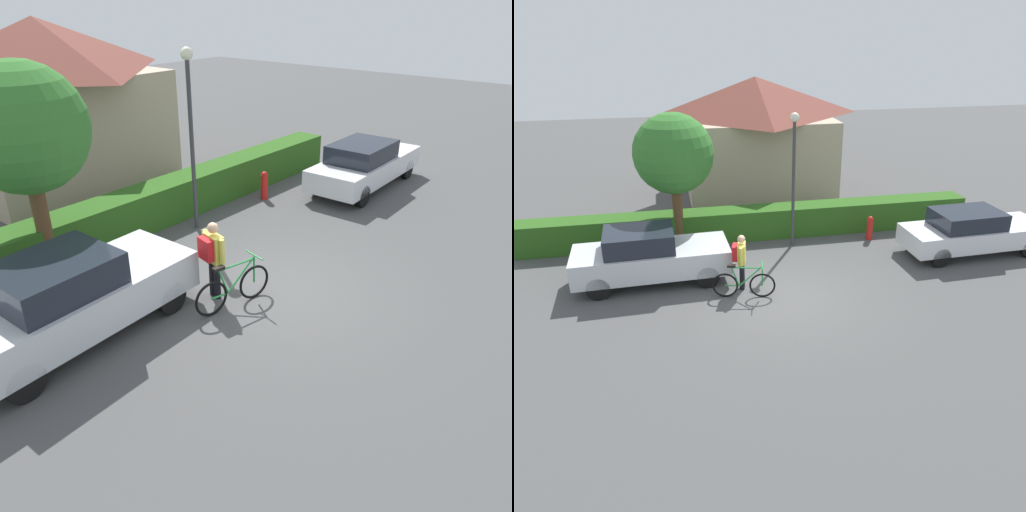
% 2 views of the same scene
% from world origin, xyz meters
% --- Properties ---
extents(ground_plane, '(60.00, 60.00, 0.00)m').
position_xyz_m(ground_plane, '(0.00, 0.00, 0.00)').
color(ground_plane, '#494949').
extents(hedge_row, '(15.05, 0.90, 1.01)m').
position_xyz_m(hedge_row, '(0.00, 4.40, 0.50)').
color(hedge_row, '#2A591A').
rests_on(hedge_row, ground).
extents(house_distant, '(6.10, 5.39, 4.71)m').
position_xyz_m(house_distant, '(1.02, 9.55, 2.40)').
color(house_distant, tan).
rests_on(house_distant, ground).
extents(parked_car_near, '(4.29, 1.77, 1.56)m').
position_xyz_m(parked_car_near, '(-3.39, 1.69, 0.79)').
color(parked_car_near, silver).
rests_on(parked_car_near, ground).
extents(parked_car_far, '(4.54, 1.78, 1.41)m').
position_xyz_m(parked_car_far, '(6.44, 1.69, 0.72)').
color(parked_car_far, silver).
rests_on(parked_car_far, ground).
extents(bicycle, '(1.65, 0.54, 0.94)m').
position_xyz_m(bicycle, '(-0.99, 0.27, 0.39)').
color(bicycle, black).
rests_on(bicycle, ground).
extents(person_rider, '(0.42, 0.63, 1.56)m').
position_xyz_m(person_rider, '(-0.99, 0.79, 0.94)').
color(person_rider, black).
rests_on(person_rider, ground).
extents(street_lamp, '(0.28, 0.28, 4.24)m').
position_xyz_m(street_lamp, '(1.11, 3.41, 2.74)').
color(street_lamp, '#38383D').
rests_on(street_lamp, ground).
extents(tree_kerbside, '(2.44, 2.44, 4.26)m').
position_xyz_m(tree_kerbside, '(-2.48, 4.06, 3.01)').
color(tree_kerbside, brown).
rests_on(tree_kerbside, ground).
extents(fire_hydrant, '(0.20, 0.20, 0.81)m').
position_xyz_m(fire_hydrant, '(3.76, 3.36, 0.41)').
color(fire_hydrant, red).
rests_on(fire_hydrant, ground).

